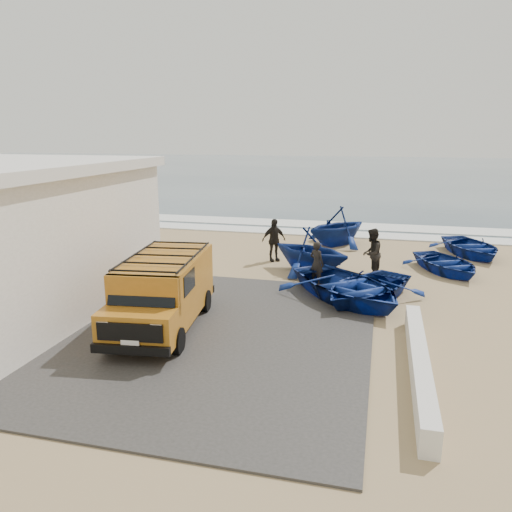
# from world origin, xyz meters

# --- Properties ---
(ground) EXTENTS (160.00, 160.00, 0.00)m
(ground) POSITION_xyz_m (0.00, 0.00, 0.00)
(ground) COLOR tan
(slab) EXTENTS (12.00, 10.00, 0.05)m
(slab) POSITION_xyz_m (-2.00, -2.00, 0.03)
(slab) COLOR #403D3B
(slab) RESTS_ON ground
(ocean) EXTENTS (180.00, 88.00, 0.01)m
(ocean) POSITION_xyz_m (0.00, 56.00, 0.00)
(ocean) COLOR #385166
(ocean) RESTS_ON ground
(surf_line) EXTENTS (180.00, 1.60, 0.06)m
(surf_line) POSITION_xyz_m (0.00, 12.00, 0.03)
(surf_line) COLOR white
(surf_line) RESTS_ON ground
(surf_wash) EXTENTS (180.00, 2.20, 0.04)m
(surf_wash) POSITION_xyz_m (0.00, 14.50, 0.02)
(surf_wash) COLOR white
(surf_wash) RESTS_ON ground
(parapet) EXTENTS (0.35, 6.00, 0.55)m
(parapet) POSITION_xyz_m (5.00, -3.00, 0.28)
(parapet) COLOR silver
(parapet) RESTS_ON ground
(van) EXTENTS (2.32, 4.76, 1.96)m
(van) POSITION_xyz_m (-1.44, -1.82, 1.05)
(van) COLOR #B16E1A
(van) RESTS_ON ground
(boat_near_left) EXTENTS (5.38, 5.51, 0.93)m
(boat_near_left) POSITION_xyz_m (3.13, 1.60, 0.47)
(boat_near_left) COLOR navy
(boat_near_left) RESTS_ON ground
(boat_near_right) EXTENTS (4.29, 4.74, 0.81)m
(boat_near_right) POSITION_xyz_m (3.69, 1.76, 0.40)
(boat_near_right) COLOR navy
(boat_near_right) RESTS_ON ground
(boat_mid_left) EXTENTS (4.13, 3.95, 1.69)m
(boat_mid_left) POSITION_xyz_m (1.56, 4.60, 0.85)
(boat_mid_left) COLOR navy
(boat_mid_left) RESTS_ON ground
(boat_mid_right) EXTENTS (3.65, 4.07, 0.69)m
(boat_mid_right) POSITION_xyz_m (6.49, 5.77, 0.35)
(boat_mid_right) COLOR navy
(boat_mid_right) RESTS_ON ground
(boat_far_left) EXTENTS (4.42, 4.50, 1.80)m
(boat_far_left) POSITION_xyz_m (2.08, 9.51, 0.90)
(boat_far_left) COLOR navy
(boat_far_left) RESTS_ON ground
(boat_far_right) EXTENTS (3.69, 4.35, 0.77)m
(boat_far_right) POSITION_xyz_m (7.80, 8.84, 0.38)
(boat_far_right) COLOR navy
(boat_far_right) RESTS_ON ground
(fisherman_front) EXTENTS (0.65, 0.59, 1.50)m
(fisherman_front) POSITION_xyz_m (1.99, 3.08, 0.75)
(fisherman_front) COLOR black
(fisherman_front) RESTS_ON ground
(fisherman_middle) EXTENTS (0.87, 1.01, 1.80)m
(fisherman_middle) POSITION_xyz_m (3.77, 4.35, 0.90)
(fisherman_middle) COLOR black
(fisherman_middle) RESTS_ON ground
(fisherman_back) EXTENTS (1.07, 0.95, 1.74)m
(fisherman_back) POSITION_xyz_m (-0.12, 5.88, 0.87)
(fisherman_back) COLOR black
(fisherman_back) RESTS_ON ground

